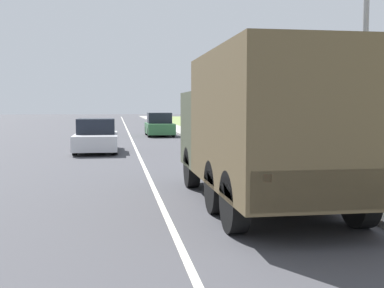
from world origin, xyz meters
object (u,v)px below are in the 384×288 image
(military_truck, at_px, (264,125))
(car_second_ahead, at_px, (159,126))
(lamp_post, at_px, (357,18))
(car_nearest_ahead, at_px, (96,137))

(military_truck, distance_m, car_second_ahead, 24.36)
(military_truck, height_order, car_second_ahead, military_truck)
(car_second_ahead, bearing_deg, lamp_post, -84.02)
(lamp_post, bearing_deg, military_truck, -161.96)
(military_truck, bearing_deg, car_second_ahead, 90.09)
(military_truck, xyz_separation_m, car_nearest_ahead, (-3.96, 12.92, -1.02))
(car_nearest_ahead, distance_m, lamp_post, 14.13)
(car_nearest_ahead, relative_size, car_second_ahead, 1.11)
(military_truck, bearing_deg, car_nearest_ahead, 107.05)
(car_second_ahead, bearing_deg, car_nearest_ahead, -108.95)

